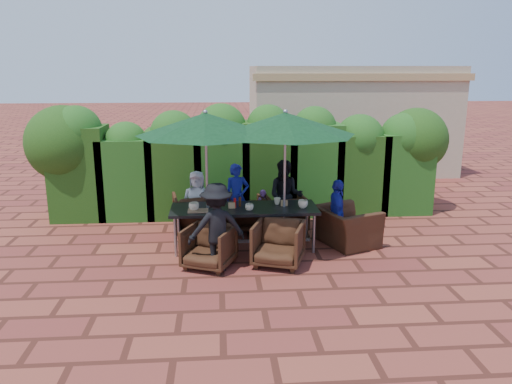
{
  "coord_description": "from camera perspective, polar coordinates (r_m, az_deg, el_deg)",
  "views": [
    {
      "loc": [
        -0.57,
        -8.29,
        3.13
      ],
      "look_at": [
        0.09,
        0.4,
        0.97
      ],
      "focal_mm": 35.0,
      "sensor_mm": 36.0,
      "label": 1
    }
  ],
  "objects": [
    {
      "name": "building",
      "position": [
        15.89,
        10.59,
        8.2
      ],
      "size": [
        6.2,
        3.08,
        3.2
      ],
      "color": "tan",
      "rests_on": "ground"
    },
    {
      "name": "number_block_right",
      "position": [
        8.9,
        3.24,
        -1.28
      ],
      "size": [
        0.12,
        0.06,
        0.1
      ],
      "primitive_type": "cube",
      "color": "tan",
      "rests_on": "dining_table"
    },
    {
      "name": "chair_far_right",
      "position": [
        9.87,
        3.46,
        -2.22
      ],
      "size": [
        0.83,
        0.79,
        0.78
      ],
      "primitive_type": "imported",
      "rotation": [
        0.0,
        0.0,
        3.26
      ],
      "color": "black",
      "rests_on": "ground"
    },
    {
      "name": "adult_far_mid",
      "position": [
        9.83,
        -2.18,
        -0.61
      ],
      "size": [
        0.55,
        0.48,
        1.33
      ],
      "primitive_type": "imported",
      "rotation": [
        0.0,
        0.0,
        0.2
      ],
      "color": "#1B2296",
      "rests_on": "ground"
    },
    {
      "name": "adult_far_right",
      "position": [
        9.74,
        3.4,
        -0.48
      ],
      "size": [
        0.76,
        0.57,
        1.42
      ],
      "primitive_type": "imported",
      "rotation": [
        0.0,
        0.0,
        -0.24
      ],
      "color": "black",
      "rests_on": "ground"
    },
    {
      "name": "cup_a",
      "position": [
        8.65,
        -7.11,
        -1.66
      ],
      "size": [
        0.18,
        0.18,
        0.14
      ],
      "primitive_type": "imported",
      "color": "beige",
      "rests_on": "dining_table"
    },
    {
      "name": "sauce_bottle",
      "position": [
        8.84,
        -1.85,
        -1.13
      ],
      "size": [
        0.04,
        0.04,
        0.17
      ],
      "primitive_type": "cylinder",
      "color": "#4C230C",
      "rests_on": "dining_table"
    },
    {
      "name": "child_left",
      "position": [
        9.84,
        -4.06,
        -1.91
      ],
      "size": [
        0.39,
        0.35,
        0.9
      ],
      "primitive_type": "imported",
      "rotation": [
        0.0,
        0.0,
        -0.33
      ],
      "color": "#D64B5E",
      "rests_on": "ground"
    },
    {
      "name": "adult_far_left",
      "position": [
        9.72,
        -6.73,
        -1.16
      ],
      "size": [
        0.64,
        0.43,
        1.23
      ],
      "primitive_type": "imported",
      "rotation": [
        0.0,
        0.0,
        -0.11
      ],
      "color": "silver",
      "rests_on": "ground"
    },
    {
      "name": "cup_c",
      "position": [
        8.59,
        -0.78,
        -1.74
      ],
      "size": [
        0.15,
        0.15,
        0.12
      ],
      "primitive_type": "imported",
      "color": "beige",
      "rests_on": "dining_table"
    },
    {
      "name": "hedge_wall",
      "position": [
        10.78,
        -2.07,
        4.19
      ],
      "size": [
        9.1,
        1.6,
        2.43
      ],
      "color": "#173B10",
      "rests_on": "ground"
    },
    {
      "name": "cup_b",
      "position": [
        8.86,
        -5.29,
        -1.3
      ],
      "size": [
        0.13,
        0.13,
        0.12
      ],
      "primitive_type": "imported",
      "color": "beige",
      "rests_on": "dining_table"
    },
    {
      "name": "cup_d",
      "position": [
        8.99,
        2.44,
        -1.05
      ],
      "size": [
        0.13,
        0.13,
        0.12
      ],
      "primitive_type": "imported",
      "color": "beige",
      "rests_on": "dining_table"
    },
    {
      "name": "ketchup_bottle",
      "position": [
        8.77,
        -2.43,
        -1.26
      ],
      "size": [
        0.04,
        0.04,
        0.17
      ],
      "primitive_type": "cylinder",
      "color": "#B20C0A",
      "rests_on": "dining_table"
    },
    {
      "name": "dining_table",
      "position": [
        8.82,
        -1.35,
        -2.23
      ],
      "size": [
        2.58,
        0.9,
        0.75
      ],
      "color": "black",
      "rests_on": "ground"
    },
    {
      "name": "number_block_left",
      "position": [
        8.75,
        -2.79,
        -1.54
      ],
      "size": [
        0.12,
        0.06,
        0.1
      ],
      "primitive_type": "cube",
      "color": "tan",
      "rests_on": "dining_table"
    },
    {
      "name": "adult_end_right",
      "position": [
        9.05,
        9.21,
        -2.41
      ],
      "size": [
        0.42,
        0.75,
        1.23
      ],
      "primitive_type": "imported",
      "rotation": [
        0.0,
        0.0,
        1.49
      ],
      "color": "#1B2296",
      "rests_on": "ground"
    },
    {
      "name": "umbrella_left",
      "position": [
        8.52,
        -5.79,
        7.68
      ],
      "size": [
        2.38,
        2.38,
        2.46
      ],
      "color": "gray",
      "rests_on": "ground"
    },
    {
      "name": "chair_end_right",
      "position": [
        9.19,
        10.3,
        -3.21
      ],
      "size": [
        1.02,
        1.23,
        0.92
      ],
      "primitive_type": "imported",
      "rotation": [
        0.0,
        0.0,
        1.94
      ],
      "color": "black",
      "rests_on": "ground"
    },
    {
      "name": "pedestrian_b",
      "position": [
        13.18,
        8.89,
        3.87
      ],
      "size": [
        0.96,
        0.8,
        1.73
      ],
      "primitive_type": "imported",
      "rotation": [
        0.0,
        0.0,
        3.56
      ],
      "color": "#D64B5E",
      "rests_on": "ground"
    },
    {
      "name": "child_right",
      "position": [
        9.99,
        0.8,
        -1.97
      ],
      "size": [
        0.34,
        0.31,
        0.79
      ],
      "primitive_type": "imported",
      "rotation": [
        0.0,
        0.0,
        -0.32
      ],
      "color": "#9852B2",
      "rests_on": "ground"
    },
    {
      "name": "pedestrian_c",
      "position": [
        13.39,
        12.26,
        3.61
      ],
      "size": [
        1.13,
        0.94,
        1.61
      ],
      "primitive_type": "imported",
      "rotation": [
        0.0,
        0.0,
        2.6
      ],
      "color": "gray",
      "rests_on": "ground"
    },
    {
      "name": "chair_far_mid",
      "position": [
        9.91,
        -1.09,
        -2.28
      ],
      "size": [
        0.82,
        0.78,
        0.73
      ],
      "primitive_type": "imported",
      "rotation": [
        0.0,
        0.0,
        3.33
      ],
      "color": "black",
      "rests_on": "ground"
    },
    {
      "name": "ground",
      "position": [
        8.88,
        -0.41,
        -6.7
      ],
      "size": [
        80.0,
        80.0,
        0.0
      ],
      "primitive_type": "plane",
      "color": "brown",
      "rests_on": "ground"
    },
    {
      "name": "cup_e",
      "position": [
        8.79,
        5.38,
        -1.37
      ],
      "size": [
        0.18,
        0.18,
        0.14
      ],
      "primitive_type": "imported",
      "color": "beige",
      "rests_on": "dining_table"
    },
    {
      "name": "pedestrian_a",
      "position": [
        12.76,
        5.49,
        3.33
      ],
      "size": [
        1.57,
        1.1,
        1.59
      ],
      "primitive_type": "imported",
      "rotation": [
        0.0,
        0.0,
        2.72
      ],
      "color": "#298F27",
      "rests_on": "ground"
    },
    {
      "name": "chair_near_left",
      "position": [
        8.09,
        -5.43,
        -6.05
      ],
      "size": [
        0.94,
        0.91,
        0.75
      ],
      "primitive_type": "imported",
      "rotation": [
        0.0,
        0.0,
        -0.41
      ],
      "color": "black",
      "rests_on": "ground"
    },
    {
      "name": "umbrella_right",
      "position": [
        8.57,
        3.37,
        7.76
      ],
      "size": [
        2.43,
        2.43,
        2.46
      ],
      "color": "gray",
      "rests_on": "ground"
    },
    {
      "name": "chair_far_left",
      "position": [
        9.75,
        -6.87,
        -2.24
      ],
      "size": [
        0.95,
        0.91,
        0.87
      ],
      "primitive_type": "imported",
      "rotation": [
        0.0,
        0.0,
        3.29
      ],
      "color": "black",
      "rests_on": "ground"
    },
    {
      "name": "adult_near_left",
      "position": [
        7.88,
        -4.51,
        -4.02
      ],
      "size": [
        0.97,
        0.6,
        1.42
      ],
      "primitive_type": "imported",
      "rotation": [
        0.0,
        0.0,
        3.35
      ],
      "color": "black",
      "rests_on": "ground"
    },
    {
      "name": "serving_tray",
      "position": [
        8.62,
        -6.65,
        -2.13
      ],
      "size": [
        0.35,
        0.25,
        0.02
      ],
      "primitive_type": "cube",
      "color": "#986C49",
      "rests_on": "dining_table"
    },
    {
      "name": "chair_near_right",
      "position": [
        8.15,
        2.57,
        -5.68
      ],
      "size": [
        0.96,
        0.93,
        0.79
      ],
      "primitive_type": "imported",
      "rotation": [
        0.0,
        0.0,
        -0.33
      ],
      "color": "black",
      "rests_on": "ground"
    }
  ]
}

